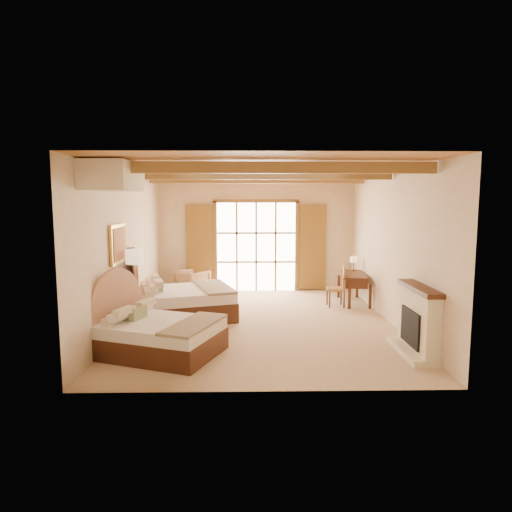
{
  "coord_description": "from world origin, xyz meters",
  "views": [
    {
      "loc": [
        -0.27,
        -9.4,
        2.58
      ],
      "look_at": [
        -0.07,
        0.2,
        1.4
      ],
      "focal_mm": 32.0,
      "sensor_mm": 36.0,
      "label": 1
    }
  ],
  "objects_px": {
    "bed_far": "(175,299)",
    "armchair": "(192,283)",
    "desk": "(354,287)",
    "nightstand": "(129,323)",
    "bed_near": "(152,332)"
  },
  "relations": [
    {
      "from": "bed_far",
      "to": "nightstand",
      "type": "distance_m",
      "value": 1.68
    },
    {
      "from": "desk",
      "to": "armchair",
      "type": "bearing_deg",
      "value": 176.3
    },
    {
      "from": "bed_near",
      "to": "nightstand",
      "type": "distance_m",
      "value": 0.98
    },
    {
      "from": "bed_near",
      "to": "armchair",
      "type": "height_order",
      "value": "bed_near"
    },
    {
      "from": "bed_near",
      "to": "desk",
      "type": "height_order",
      "value": "bed_near"
    },
    {
      "from": "nightstand",
      "to": "armchair",
      "type": "height_order",
      "value": "armchair"
    },
    {
      "from": "bed_far",
      "to": "armchair",
      "type": "height_order",
      "value": "bed_far"
    },
    {
      "from": "bed_near",
      "to": "bed_far",
      "type": "distance_m",
      "value": 2.34
    },
    {
      "from": "desk",
      "to": "nightstand",
      "type": "bearing_deg",
      "value": -138.39
    },
    {
      "from": "bed_far",
      "to": "desk",
      "type": "height_order",
      "value": "bed_far"
    },
    {
      "from": "bed_near",
      "to": "nightstand",
      "type": "bearing_deg",
      "value": 148.17
    },
    {
      "from": "bed_near",
      "to": "bed_far",
      "type": "bearing_deg",
      "value": 110.81
    },
    {
      "from": "bed_near",
      "to": "desk",
      "type": "relative_size",
      "value": 1.61
    },
    {
      "from": "armchair",
      "to": "nightstand",
      "type": "bearing_deg",
      "value": 119.54
    },
    {
      "from": "bed_far",
      "to": "armchair",
      "type": "distance_m",
      "value": 2.45
    }
  ]
}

